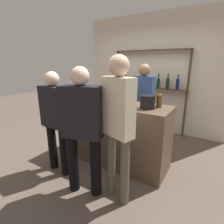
{
  "coord_description": "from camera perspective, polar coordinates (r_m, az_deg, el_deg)",
  "views": [
    {
      "loc": [
        1.47,
        -2.39,
        1.69
      ],
      "look_at": [
        0.0,
        0.0,
        0.89
      ],
      "focal_mm": 28.0,
      "sensor_mm": 36.0,
      "label": 1
    }
  ],
  "objects": [
    {
      "name": "cork_jar",
      "position": [
        2.76,
        0.37,
        3.76
      ],
      "size": [
        0.13,
        0.13,
        0.12
      ],
      "color": "silver",
      "rests_on": "bar_counter"
    },
    {
      "name": "counter_bottle_2",
      "position": [
        3.16,
        -11.67,
        6.1
      ],
      "size": [
        0.09,
        0.09,
        0.32
      ],
      "color": "brown",
      "rests_on": "bar_counter"
    },
    {
      "name": "server_behind_counter",
      "position": [
        3.43,
        10.12,
        3.93
      ],
      "size": [
        0.41,
        0.22,
        1.67
      ],
      "rotation": [
        0.0,
        0.0,
        -1.63
      ],
      "color": "#121C33",
      "rests_on": "ground_plane"
    },
    {
      "name": "ice_bucket",
      "position": [
        2.55,
        11.54,
        3.27
      ],
      "size": [
        0.23,
        0.23,
        0.19
      ],
      "color": "black",
      "rests_on": "bar_counter"
    },
    {
      "name": "back_wall",
      "position": [
        4.55,
        13.01,
        11.83
      ],
      "size": [
        3.52,
        0.12,
        2.8
      ],
      "primitive_type": "cube",
      "color": "beige",
      "rests_on": "ground_plane"
    },
    {
      "name": "counter_bottle_0",
      "position": [
        2.65,
        15.17,
        4.0
      ],
      "size": [
        0.08,
        0.08,
        0.31
      ],
      "color": "brown",
      "rests_on": "bar_counter"
    },
    {
      "name": "bar_counter",
      "position": [
        3.04,
        0.0,
        -6.69
      ],
      "size": [
        1.92,
        0.62,
        1.05
      ],
      "primitive_type": "cube",
      "color": "brown",
      "rests_on": "ground_plane"
    },
    {
      "name": "ground_plane",
      "position": [
        3.27,
        0.0,
        -15.2
      ],
      "size": [
        16.0,
        16.0,
        0.0
      ],
      "primitive_type": "plane",
      "color": "brown"
    },
    {
      "name": "customer_center",
      "position": [
        2.17,
        -9.69,
        -4.17
      ],
      "size": [
        0.54,
        0.35,
        1.65
      ],
      "rotation": [
        0.0,
        0.0,
        1.86
      ],
      "color": "black",
      "rests_on": "ground_plane"
    },
    {
      "name": "back_shelf",
      "position": [
        4.39,
        12.15,
        10.06
      ],
      "size": [
        1.81,
        0.18,
        1.97
      ],
      "color": "#4C3828",
      "rests_on": "ground_plane"
    },
    {
      "name": "customer_right",
      "position": [
        2.0,
        2.05,
        -2.12
      ],
      "size": [
        0.42,
        0.28,
        1.77
      ],
      "rotation": [
        0.0,
        0.0,
        1.26
      ],
      "color": "#575347",
      "rests_on": "ground_plane"
    },
    {
      "name": "counter_bottle_1",
      "position": [
        3.4,
        -8.86,
        7.1
      ],
      "size": [
        0.09,
        0.09,
        0.35
      ],
      "color": "black",
      "rests_on": "bar_counter"
    },
    {
      "name": "customer_left",
      "position": [
        2.74,
        -18.04,
        -1.47
      ],
      "size": [
        0.48,
        0.25,
        1.57
      ],
      "rotation": [
        0.0,
        0.0,
        1.49
      ],
      "color": "black",
      "rests_on": "ground_plane"
    }
  ]
}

